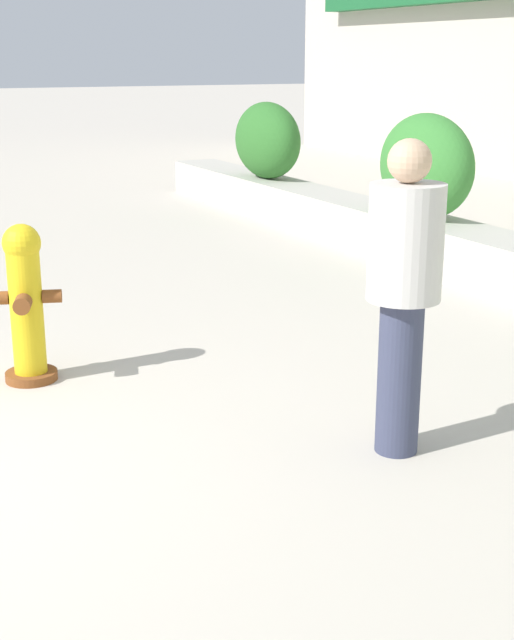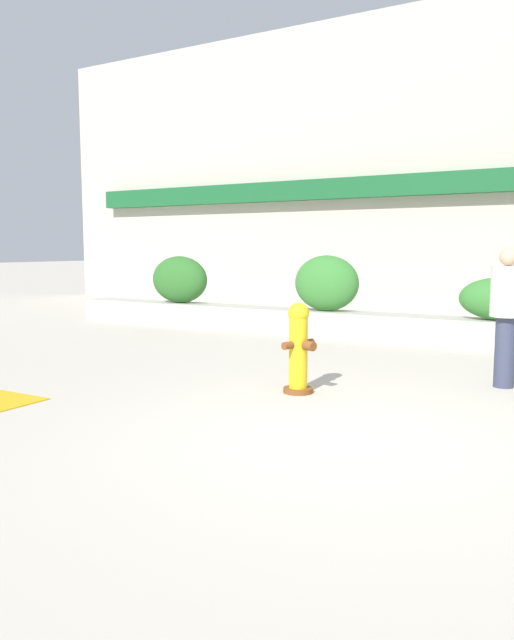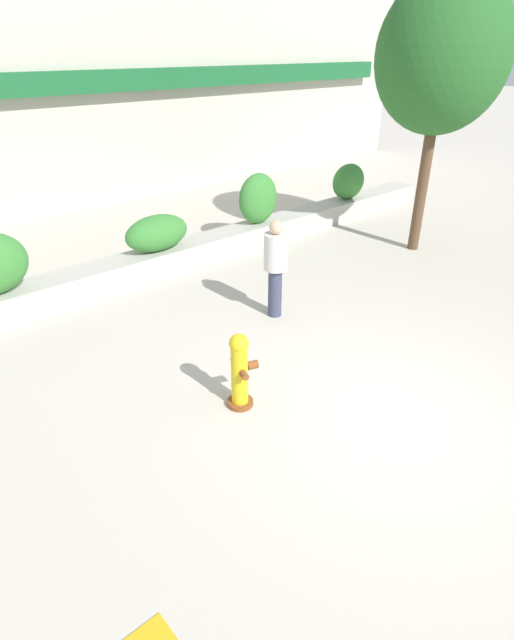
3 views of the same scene
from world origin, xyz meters
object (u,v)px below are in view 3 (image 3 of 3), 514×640
hedge_bush_2 (157,233)px  hedge_bush_4 (348,182)px  fire_hydrant (240,370)px  street_tree (443,56)px  pedestrian (275,263)px  hedge_bush_3 (258,199)px

hedge_bush_2 → hedge_bush_4: hedge_bush_4 is taller
hedge_bush_4 → fire_hydrant: size_ratio=0.98×
hedge_bush_4 → street_tree: street_tree is taller
hedge_bush_2 → pedestrian: size_ratio=0.80×
hedge_bush_4 → pedestrian: pedestrian is taller
hedge_bush_2 → hedge_bush_3: bearing=0.0°
fire_hydrant → pedestrian: pedestrian is taller
hedge_bush_2 → pedestrian: 3.02m
hedge_bush_4 → hedge_bush_3: bearing=180.0°
hedge_bush_2 → pedestrian: bearing=-79.9°
hedge_bush_4 → street_tree: (-0.74, -2.68, 3.05)m
hedge_bush_4 → pedestrian: size_ratio=0.61×
hedge_bush_3 → hedge_bush_4: hedge_bush_3 is taller
fire_hydrant → street_tree: bearing=15.3°
hedge_bush_2 → hedge_bush_3: hedge_bush_3 is taller
hedge_bush_2 → pedestrian: (0.53, -2.97, 0.12)m
hedge_bush_2 → hedge_bush_4: 5.99m
fire_hydrant → hedge_bush_2: bearing=71.4°
hedge_bush_4 → pedestrian: (-5.45, -2.97, 0.02)m
hedge_bush_3 → street_tree: street_tree is taller
hedge_bush_2 → street_tree: size_ratio=0.25×
fire_hydrant → street_tree: size_ratio=0.20×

